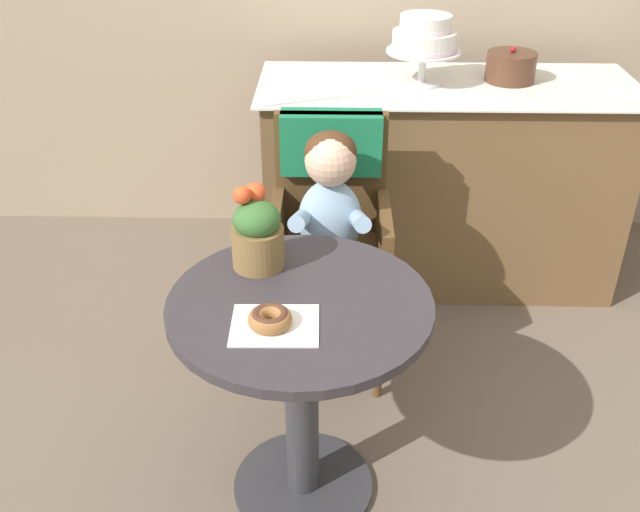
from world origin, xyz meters
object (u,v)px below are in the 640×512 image
object	(u,v)px
donut_front	(270,318)
tiered_cake_stand	(424,38)
flower_vase	(257,232)
round_layer_cake	(511,67)
wicker_chair	(330,206)
seated_child	(330,217)
cafe_table	(301,362)

from	to	relation	value
donut_front	tiered_cake_stand	world-z (taller)	tiered_cake_stand
donut_front	flower_vase	size ratio (longest dim) A/B	0.46
flower_vase	tiered_cake_stand	distance (m)	1.28
flower_vase	round_layer_cake	world-z (taller)	round_layer_cake
tiered_cake_stand	wicker_chair	bearing A→B (deg)	-121.63
seated_child	round_layer_cake	bearing A→B (deg)	47.42
donut_front	seated_child	bearing A→B (deg)	77.86
donut_front	tiered_cake_stand	distance (m)	1.54
seated_child	tiered_cake_stand	bearing A→B (deg)	64.04
cafe_table	round_layer_cake	xyz separation A→B (m)	(0.80, 1.35, 0.45)
seated_child	flower_vase	xyz separation A→B (m)	(-0.20, -0.38, 0.15)
seated_child	flower_vase	distance (m)	0.45
cafe_table	flower_vase	xyz separation A→B (m)	(-0.13, 0.18, 0.32)
tiered_cake_stand	flower_vase	bearing A→B (deg)	-116.71
donut_front	flower_vase	bearing A→B (deg)	100.97
cafe_table	wicker_chair	size ratio (longest dim) A/B	0.75
cafe_table	wicker_chair	world-z (taller)	wicker_chair
wicker_chair	round_layer_cake	bearing A→B (deg)	43.27
round_layer_cake	wicker_chair	bearing A→B (deg)	-138.83
round_layer_cake	cafe_table	bearing A→B (deg)	-120.72
donut_front	round_layer_cake	bearing A→B (deg)	59.20
wicker_chair	donut_front	size ratio (longest dim) A/B	8.41
flower_vase	tiered_cake_stand	bearing A→B (deg)	63.29
tiered_cake_stand	round_layer_cake	bearing A→B (deg)	7.69
cafe_table	wicker_chair	xyz separation A→B (m)	(0.07, 0.71, 0.13)
wicker_chair	seated_child	distance (m)	0.16
wicker_chair	seated_child	size ratio (longest dim) A/B	1.31
cafe_table	round_layer_cake	size ratio (longest dim) A/B	3.58
cafe_table	wicker_chair	distance (m)	0.73
flower_vase	donut_front	bearing A→B (deg)	-79.03
cafe_table	round_layer_cake	world-z (taller)	round_layer_cake
donut_front	wicker_chair	bearing A→B (deg)	80.10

